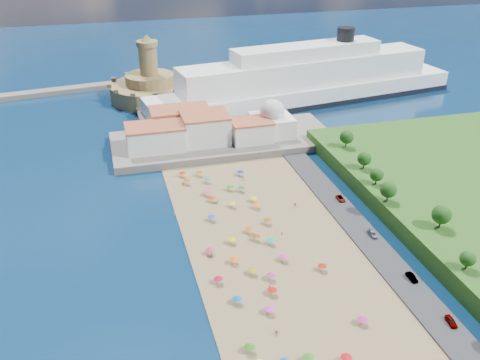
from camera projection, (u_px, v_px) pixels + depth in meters
name	position (u px, v px, depth m)	size (l,w,h in m)	color
ground	(249.00, 244.00, 154.50)	(700.00, 700.00, 0.00)	#071938
terrace	(224.00, 141.00, 218.83)	(90.00, 36.00, 3.00)	#59544C
jetty	(159.00, 117.00, 243.92)	(18.00, 70.00, 2.40)	#59544C
waterfront_buildings	(191.00, 129.00, 213.44)	(57.00, 29.00, 11.00)	silver
domed_building	(272.00, 121.00, 218.34)	(16.00, 16.00, 15.00)	silver
fortress	(150.00, 87.00, 267.19)	(40.00, 40.00, 32.40)	olive
cruise_ship	(305.00, 82.00, 261.63)	(161.99, 46.39, 35.03)	black
beach_parasols	(254.00, 253.00, 146.74)	(32.11, 114.10, 2.20)	gray
beachgoers	(249.00, 245.00, 152.37)	(39.97, 95.11, 1.87)	tan
parked_cars	(386.00, 249.00, 150.14)	(2.20, 65.17, 1.40)	gray
hillside_trees	(411.00, 200.00, 157.96)	(12.07, 107.54, 7.03)	#382314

